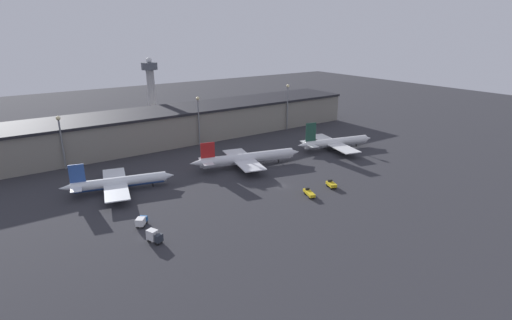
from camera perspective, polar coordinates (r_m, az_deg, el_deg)
The scene contains 13 objects.
ground at distance 151.97m, azimuth 3.67°, elevation -3.73°, with size 600.00×600.00×0.00m, color #2D2D33.
terminal_building at distance 217.49m, azimuth -9.99°, elevation 5.21°, with size 199.35×30.94×16.98m.
airplane_0 at distance 154.50m, azimuth -19.05°, elevation -3.06°, with size 40.12×34.61×11.93m.
airplane_1 at distance 171.23m, azimuth -1.33°, elevation 0.23°, with size 49.61×32.45×12.55m.
airplane_2 at distance 200.19m, azimuth 11.23°, elevation 2.49°, with size 41.50×36.36×14.40m.
service_vehicle_0 at distance 152.60m, azimuth 10.70°, elevation -3.43°, with size 3.80×5.31×2.67m.
service_vehicle_1 at distance 116.70m, azimuth -14.36°, elevation -10.47°, with size 3.82×5.06×3.61m.
service_vehicle_2 at distance 143.77m, azimuth 7.59°, elevation -4.68°, with size 4.03×6.97×2.52m.
service_vehicle_3 at distance 126.70m, azimuth -16.06°, elevation -8.39°, with size 4.69×5.02×2.86m.
lamp_post_0 at distance 184.13m, azimuth -26.11°, elevation 3.18°, with size 1.80×1.80×22.88m.
lamp_post_1 at distance 202.40m, azimuth -8.22°, elevation 6.44°, with size 1.80×1.80×24.84m.
lamp_post_2 at distance 232.87m, azimuth 4.53°, elevation 8.35°, with size 1.80×1.80×26.45m.
control_tower at distance 240.75m, azimuth -14.76°, elevation 9.91°, with size 9.00×9.00×41.20m.
Camera 1 is at (-88.03, -109.87, 57.24)m, focal length 28.00 mm.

